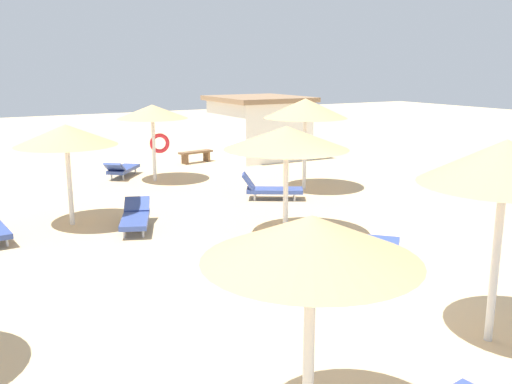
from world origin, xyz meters
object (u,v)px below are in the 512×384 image
object	(u,v)px
parasol_3	(305,109)
lounger_1	(122,169)
parasol_1	(153,113)
lounger_5	(353,238)
parasol_5	(286,138)
parasol_6	(505,163)
lounger_0	(135,217)
lounger_3	(270,189)
beach_cabana	(258,127)
parasol_0	(66,135)
parasol_4	(311,240)
bench_0	(196,155)

from	to	relation	value
parasol_3	lounger_1	bearing A→B (deg)	132.90
parasol_1	lounger_5	xyz separation A→B (m)	(1.08, -9.52, -2.08)
parasol_3	parasol_5	xyz separation A→B (m)	(-3.41, -4.18, -0.27)
parasol_1	lounger_1	bearing A→B (deg)	123.48
parasol_3	parasol_5	size ratio (longest dim) A/B	1.03
parasol_3	parasol_6	world-z (taller)	parasol_6
parasol_5	parasol_1	bearing A→B (deg)	92.73
parasol_5	parasol_6	xyz separation A→B (m)	(-0.12, -5.78, 0.30)
lounger_0	lounger_3	distance (m)	4.66
lounger_5	beach_cabana	world-z (taller)	beach_cabana
parasol_0	lounger_3	bearing A→B (deg)	-1.48
parasol_4	parasol_5	bearing A→B (deg)	59.13
beach_cabana	lounger_3	bearing A→B (deg)	-117.50
lounger_0	bench_0	distance (m)	9.75
lounger_3	parasol_0	bearing A→B (deg)	178.52
parasol_6	beach_cabana	distance (m)	17.40
parasol_4	parasol_3	bearing A→B (deg)	55.60
parasol_1	parasol_3	size ratio (longest dim) A/B	0.90
parasol_3	parasol_4	bearing A→B (deg)	-124.40
parasol_1	parasol_6	distance (m)	13.69
parasol_0	lounger_1	xyz separation A→B (m)	(2.94, 5.47, -1.98)
lounger_1	parasol_4	bearing A→B (deg)	-99.58
parasol_4	parasol_0	bearing A→B (deg)	91.88
parasol_3	lounger_1	xyz separation A→B (m)	(-4.60, 4.95, -2.33)
parasol_0	beach_cabana	world-z (taller)	beach_cabana
parasol_5	lounger_0	distance (m)	4.29
lounger_1	lounger_5	bearing A→B (deg)	-80.03
lounger_0	parasol_4	bearing A→B (deg)	-96.21
parasol_1	lounger_1	distance (m)	2.55
parasol_3	parasol_6	xyz separation A→B (m)	(-3.53, -9.96, 0.03)
lounger_1	lounger_5	world-z (taller)	lounger_1
parasol_6	lounger_5	world-z (taller)	parasol_6
parasol_3	bench_0	size ratio (longest dim) A/B	1.91
parasol_5	lounger_3	distance (m)	4.41
lounger_0	lounger_5	xyz separation A→B (m)	(3.54, -4.09, 0.00)
parasol_1	lounger_3	bearing A→B (deg)	-64.64
parasol_1	parasol_5	size ratio (longest dim) A/B	0.93
parasol_0	parasol_5	size ratio (longest dim) A/B	0.89
parasol_5	bench_0	bearing A→B (deg)	77.26
parasol_4	beach_cabana	size ratio (longest dim) A/B	0.63
parasol_0	bench_0	size ratio (longest dim) A/B	1.66
parasol_0	lounger_3	world-z (taller)	parasol_0
lounger_0	parasol_3	bearing A→B (deg)	15.27
lounger_1	lounger_3	size ratio (longest dim) A/B	0.99
lounger_0	lounger_3	xyz separation A→B (m)	(4.55, 1.04, 0.02)
lounger_5	parasol_5	bearing A→B (deg)	113.49
parasol_3	beach_cabana	world-z (taller)	parasol_3
bench_0	parasol_0	bearing A→B (deg)	-133.01
parasol_3	parasol_1	bearing A→B (deg)	135.49
parasol_4	lounger_1	xyz separation A→B (m)	(2.61, 15.49, -1.99)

